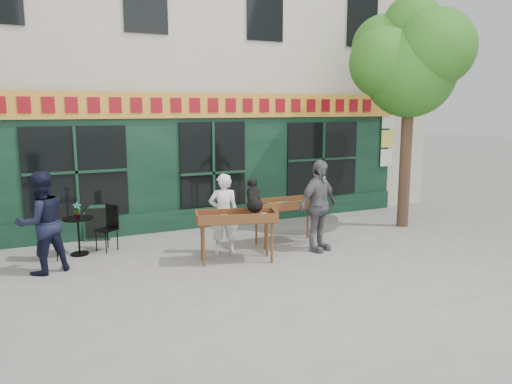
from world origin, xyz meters
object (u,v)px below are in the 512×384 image
Objects in this scene: bistro_table at (78,229)px; man_left at (41,223)px; book_cart_right at (288,207)px; dog at (254,195)px; book_cart_center at (236,220)px; man_right at (318,206)px; woman at (224,214)px.

man_left is (-0.70, -0.90, 0.38)m from bistro_table.
book_cart_right is 4.92m from man_left.
dog is 1.47m from book_cart_right.
man_right reaches higher than book_cart_center.
dog reaches higher than bistro_table.
book_cart_right is (1.52, 0.06, 0.00)m from woman.
dog is at bearing 7.38° from book_cart_center.
dog is 0.37× the size of woman.
man_right reaches higher than man_left.
book_cart_center is 2.69× the size of dog.
man_right is 5.29m from man_left.
man_right is 4.88m from bistro_table.
dog is 3.63m from bistro_table.
woman is 2.93m from bistro_table.
man_left is at bearing -179.09° from book_cart_center.
dog is 0.91m from woman.
book_cart_center is 0.85× the size of man_right.
book_cart_right is (1.17, 0.76, -0.47)m from dog.
book_cart_center is 1.07× the size of book_cart_right.
man_right is (0.30, -0.75, 0.13)m from book_cart_right.
man_right reaches higher than bistro_table.
book_cart_right is 4.36m from bistro_table.
bistro_table is (-4.21, 1.07, -0.28)m from book_cart_right.
dog is 1.51m from man_right.
book_cart_right is 1.98× the size of bistro_table.
man_right is at bearing 174.81° from woman.
book_cart_right is at bearing -162.17° from woman.
woman is 0.87× the size of man_right.
man_right reaches higher than dog.
woman is 1.52m from book_cart_right.
man_left is (-5.21, 0.92, -0.02)m from man_right.
bistro_table is (-3.04, 1.83, -0.75)m from dog.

